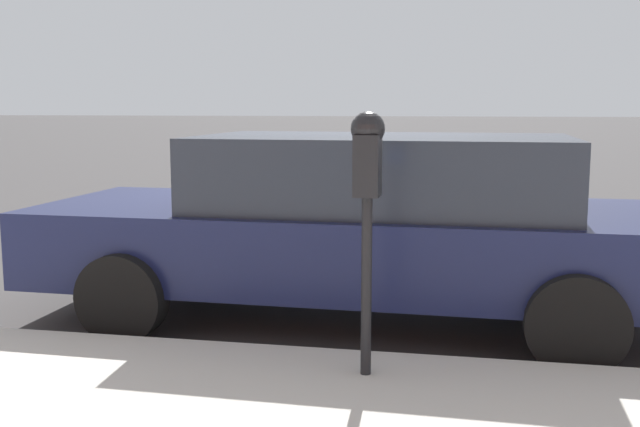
# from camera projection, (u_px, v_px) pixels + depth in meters

# --- Properties ---
(ground_plane) EXTENTS (220.00, 220.00, 0.00)m
(ground_plane) POSITION_uv_depth(u_px,v_px,m) (325.00, 286.00, 6.98)
(ground_plane) COLOR #3D3A3A
(parking_meter) EXTENTS (0.21, 0.19, 1.50)m
(parking_meter) POSITION_uv_depth(u_px,v_px,m) (367.00, 176.00, 4.13)
(parking_meter) COLOR black
(parking_meter) RESTS_ON sidewalk
(car_navy) EXTENTS (2.12, 4.98, 1.44)m
(car_navy) POSITION_uv_depth(u_px,v_px,m) (365.00, 223.00, 5.79)
(car_navy) COLOR #14193D
(car_navy) RESTS_ON ground_plane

